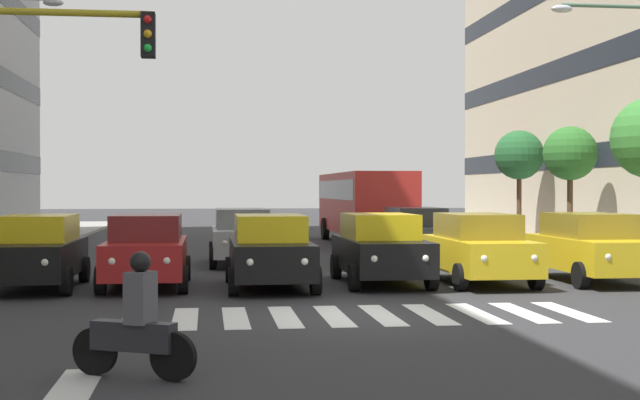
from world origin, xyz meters
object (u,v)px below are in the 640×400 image
at_px(car_4, 146,250).
at_px(motorcycle_with_rider, 136,326).
at_px(car_2, 380,248).
at_px(car_3, 270,251).
at_px(car_0, 590,247).
at_px(car_row2_0, 417,233).
at_px(car_5, 37,251).
at_px(car_1, 479,248).
at_px(bus_behind_traffic, 364,200).
at_px(street_tree_3, 519,156).
at_px(street_tree_2, 570,154).
at_px(car_row2_1, 242,236).

distance_m(car_4, motorcycle_with_rider, 10.41).
relative_size(car_2, car_3, 1.00).
distance_m(car_2, car_3, 2.80).
bearing_deg(car_0, car_row2_0, -69.71).
bearing_deg(car_5, car_4, -177.66).
distance_m(car_3, car_4, 2.96).
xyz_separation_m(car_0, motorcycle_with_rider, (10.41, 10.17, -0.24)).
distance_m(car_1, bus_behind_traffic, 16.27).
xyz_separation_m(car_1, street_tree_3, (-6.10, -14.09, 2.82)).
bearing_deg(car_3, motorcycle_with_rider, 76.54).
bearing_deg(street_tree_2, car_row2_0, 9.53).
bearing_deg(car_5, car_row2_1, -129.18).
xyz_separation_m(car_1, car_4, (8.06, -0.27, 0.00)).
bearing_deg(car_0, bus_behind_traffic, -79.84).
distance_m(car_1, car_3, 5.18).
relative_size(car_5, street_tree_2, 1.02).
distance_m(car_row2_0, car_row2_1, 5.85).
relative_size(car_5, car_row2_1, 1.00).
xyz_separation_m(car_5, car_row2_1, (-5.02, -6.16, 0.00)).
bearing_deg(bus_behind_traffic, car_0, 100.16).
bearing_deg(bus_behind_traffic, car_1, 90.00).
xyz_separation_m(car_0, car_2, (5.32, -0.16, 0.00)).
relative_size(car_3, car_4, 1.00).
bearing_deg(car_3, car_row2_0, -124.79).
xyz_separation_m(car_row2_1, street_tree_3, (-11.66, -7.76, 2.82)).
height_order(car_0, car_4, same).
bearing_deg(motorcycle_with_rider, bus_behind_traffic, -105.90).
xyz_separation_m(car_2, street_tree_2, (-8.28, -8.11, 2.65)).
distance_m(car_3, car_row2_0, 9.40).
bearing_deg(car_4, car_2, 179.44).
height_order(car_1, car_row2_0, same).
relative_size(car_row2_0, car_row2_1, 1.00).
xyz_separation_m(car_0, car_4, (10.97, -0.22, 0.00)).
height_order(car_2, car_5, same).
relative_size(car_1, car_4, 1.00).
bearing_deg(car_5, street_tree_2, -153.60).
relative_size(car_0, street_tree_3, 0.97).
distance_m(car_row2_1, bus_behind_traffic, 11.41).
xyz_separation_m(bus_behind_traffic, street_tree_3, (-6.10, 2.15, 1.84)).
height_order(car_5, street_tree_2, street_tree_2).
distance_m(car_3, bus_behind_traffic, 17.39).
bearing_deg(car_2, car_row2_0, -110.03).
relative_size(car_row2_1, motorcycle_with_rider, 2.83).
relative_size(car_1, car_row2_0, 1.00).
distance_m(car_2, street_tree_3, 16.52).
distance_m(car_4, street_tree_2, 16.30).
bearing_deg(motorcycle_with_rider, street_tree_3, -119.34).
height_order(car_row2_0, street_tree_3, street_tree_3).
bearing_deg(car_3, street_tree_3, -127.99).
height_order(car_row2_1, bus_behind_traffic, bus_behind_traffic).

